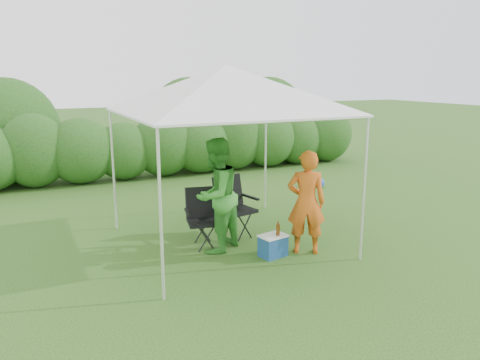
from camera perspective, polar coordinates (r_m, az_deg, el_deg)
name	(u,v)px	position (r m, az deg, el deg)	size (l,w,h in m)	color
ground	(240,253)	(7.30, 0.02, -8.84)	(70.00, 70.00, 0.00)	#345E1E
hedge	(145,147)	(12.63, -11.52, 3.99)	(13.25, 1.53, 1.80)	#28571B
canopy	(226,89)	(7.25, -1.69, 10.98)	(3.10, 3.10, 2.83)	silver
chair_right	(233,202)	(7.93, -0.87, -2.72)	(0.71, 0.67, 1.01)	black
chair_left	(203,213)	(7.48, -4.50, -4.09)	(0.65, 0.61, 0.93)	black
man	(306,202)	(7.13, 8.08, -2.72)	(0.58, 0.38, 1.60)	#D05817
woman	(216,195)	(7.14, -2.96, -1.88)	(0.86, 0.67, 1.77)	green
cooler	(273,245)	(7.12, 4.03, -7.96)	(0.45, 0.37, 0.34)	navy
bottle	(278,228)	(7.02, 4.66, -5.88)	(0.06, 0.06, 0.22)	#592D0C
lawn_toy	(309,182)	(11.53, 8.46, -0.20)	(0.56, 0.47, 0.28)	yellow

